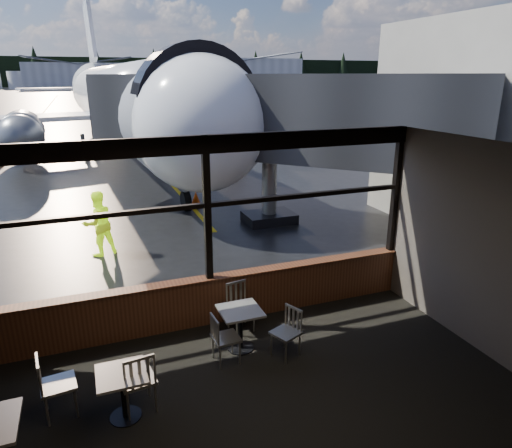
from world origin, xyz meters
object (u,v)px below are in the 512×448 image
chair_near_n (241,308)px  cafe_table_mid (124,396)px  airliner (120,52)px  jet_bridge (274,143)px  chair_mid_w (58,385)px  cone_wing (2,161)px  chair_near_w (226,338)px  chair_near_e (286,333)px  cafe_table_near (240,329)px  ground_crew (98,224)px  cone_nose (196,199)px  chair_mid_s (137,380)px

chair_near_n → cafe_table_mid: bearing=27.2°
airliner → jet_bridge: (3.00, -14.58, -3.20)m
cafe_table_mid → airliner: bearing=83.9°
chair_mid_w → cone_wing: 21.14m
jet_bridge → chair_near_w: bearing=-118.6°
chair_near_e → cafe_table_near: bearing=30.7°
ground_crew → jet_bridge: bearing=168.8°
chair_mid_w → cone_nose: 10.61m
ground_crew → cafe_table_mid: bearing=66.6°
chair_mid_s → chair_mid_w: size_ratio=1.03×
cafe_table_mid → chair_near_n: chair_near_n is taller
jet_bridge → chair_near_e: bearing=-111.4°
chair_near_n → cone_nose: size_ratio=1.75×
jet_bridge → ground_crew: (-5.35, -1.14, -1.63)m
cafe_table_mid → cone_nose: size_ratio=1.38×
jet_bridge → chair_near_e: size_ratio=13.37×
cone_nose → chair_mid_w: bearing=-113.6°
airliner → cone_wing: size_ratio=75.11×
cafe_table_mid → jet_bridge: bearing=54.5°
cafe_table_mid → chair_near_e: chair_near_e is taller
cafe_table_mid → chair_mid_s: bearing=27.7°
cafe_table_mid → chair_mid_s: 0.26m
cafe_table_near → chair_mid_s: bearing=-153.5°
cone_nose → cafe_table_mid: bearing=-108.8°
jet_bridge → cafe_table_mid: (-5.36, -7.53, -2.12)m
chair_near_n → cone_wing: size_ratio=1.82×
ground_crew → cone_nose: bearing=-155.9°
chair_near_e → ground_crew: (-2.61, 5.85, 0.42)m
chair_near_w → chair_mid_s: bearing=-70.2°
chair_near_n → ground_crew: bearing=-73.8°
cafe_table_near → chair_near_e: chair_near_e is taller
cafe_table_mid → chair_near_n: 2.71m
chair_mid_s → cone_wing: 21.60m
ground_crew → chair_mid_w: bearing=58.9°
cone_wing → jet_bridge: bearing=-55.3°
chair_mid_s → chair_mid_w: bearing=157.1°
airliner → chair_near_e: size_ratio=43.79×
airliner → ground_crew: airliner is taller
chair_mid_w → cafe_table_near: bearing=95.6°
cafe_table_near → chair_near_w: bearing=-141.1°
cafe_table_mid → chair_near_w: size_ratio=0.82×
chair_near_w → chair_near_e: bearing=75.4°
chair_near_e → chair_mid_w: size_ratio=0.91×
airliner → cone_nose: airliner is taller
chair_near_n → cone_nose: chair_near_n is taller
chair_near_n → chair_mid_w: 3.24m
airliner → chair_mid_s: (-2.16, -22.00, -5.20)m
jet_bridge → chair_near_w: 8.00m
chair_near_n → chair_near_w: bearing=49.0°
jet_bridge → cafe_table_near: 7.64m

